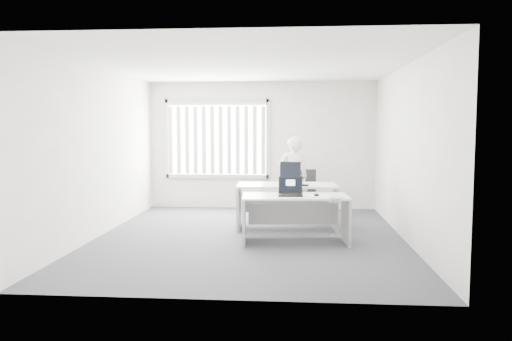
# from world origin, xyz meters

# --- Properties ---
(ground) EXTENTS (6.00, 6.00, 0.00)m
(ground) POSITION_xyz_m (0.00, 0.00, 0.00)
(ground) COLOR #44454B
(ground) RESTS_ON ground
(wall_back) EXTENTS (5.00, 0.02, 2.80)m
(wall_back) POSITION_xyz_m (0.00, 3.00, 1.40)
(wall_back) COLOR silver
(wall_back) RESTS_ON ground
(wall_front) EXTENTS (5.00, 0.02, 2.80)m
(wall_front) POSITION_xyz_m (0.00, -3.00, 1.40)
(wall_front) COLOR silver
(wall_front) RESTS_ON ground
(wall_left) EXTENTS (0.02, 6.00, 2.80)m
(wall_left) POSITION_xyz_m (-2.50, 0.00, 1.40)
(wall_left) COLOR silver
(wall_left) RESTS_ON ground
(wall_right) EXTENTS (0.02, 6.00, 2.80)m
(wall_right) POSITION_xyz_m (2.50, 0.00, 1.40)
(wall_right) COLOR silver
(wall_right) RESTS_ON ground
(ceiling) EXTENTS (5.00, 6.00, 0.02)m
(ceiling) POSITION_xyz_m (0.00, 0.00, 2.80)
(ceiling) COLOR silver
(ceiling) RESTS_ON wall_back
(window) EXTENTS (2.32, 0.06, 1.76)m
(window) POSITION_xyz_m (-1.00, 2.96, 1.55)
(window) COLOR #B3B3AE
(window) RESTS_ON wall_back
(blinds) EXTENTS (2.20, 0.10, 1.50)m
(blinds) POSITION_xyz_m (-1.00, 2.90, 1.52)
(blinds) COLOR silver
(blinds) RESTS_ON wall_back
(desk_near) EXTENTS (1.69, 0.90, 0.75)m
(desk_near) POSITION_xyz_m (0.74, -0.32, 0.54)
(desk_near) COLOR white
(desk_near) RESTS_ON ground
(desk_far) EXTENTS (1.79, 0.90, 0.80)m
(desk_far) POSITION_xyz_m (0.60, 0.75, 0.58)
(desk_far) COLOR white
(desk_far) RESTS_ON ground
(office_chair) EXTENTS (0.56, 0.56, 0.93)m
(office_chair) POSITION_xyz_m (0.99, 2.24, 0.29)
(office_chair) COLOR black
(office_chair) RESTS_ON ground
(person) EXTENTS (0.65, 0.48, 1.62)m
(person) POSITION_xyz_m (0.71, 1.94, 0.81)
(person) COLOR silver
(person) RESTS_ON ground
(laptop) EXTENTS (0.38, 0.34, 0.29)m
(laptop) POSITION_xyz_m (0.67, -0.37, 0.89)
(laptop) COLOR black
(laptop) RESTS_ON desk_near
(paper_sheet) EXTENTS (0.28, 0.21, 0.00)m
(paper_sheet) POSITION_xyz_m (1.07, -0.33, 0.75)
(paper_sheet) COLOR white
(paper_sheet) RESTS_ON desk_near
(mouse) EXTENTS (0.08, 0.12, 0.05)m
(mouse) POSITION_xyz_m (1.07, -0.34, 0.77)
(mouse) COLOR #AAAAAC
(mouse) RESTS_ON paper_sheet
(booklet) EXTENTS (0.24, 0.27, 0.01)m
(booklet) POSITION_xyz_m (1.36, -0.58, 0.75)
(booklet) COLOR silver
(booklet) RESTS_ON desk_near
(keyboard) EXTENTS (0.44, 0.23, 0.02)m
(keyboard) POSITION_xyz_m (0.76, 0.56, 0.81)
(keyboard) COLOR black
(keyboard) RESTS_ON desk_far
(monitor) EXTENTS (0.40, 0.21, 0.39)m
(monitor) POSITION_xyz_m (0.65, 0.96, 0.99)
(monitor) COLOR black
(monitor) RESTS_ON desk_far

